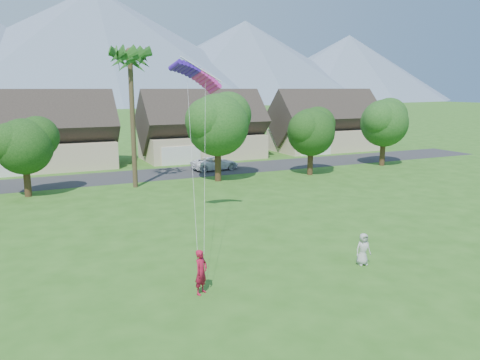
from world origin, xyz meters
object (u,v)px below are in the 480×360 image
kite_flyer (201,272)px  watcher (363,249)px  parked_car (215,163)px  parafoil_kite (196,74)px

kite_flyer → watcher: 8.74m
parked_car → parafoil_kite: (-9.02, -19.55, 9.09)m
watcher → parked_car: watcher is taller
watcher → parafoil_kite: (-5.27, 10.09, 8.99)m
parked_car → parafoil_kite: bearing=151.6°
watcher → parked_car: bearing=91.1°
watcher → parafoil_kite: size_ratio=0.48×
watcher → kite_flyer: bearing=-173.3°
kite_flyer → parafoil_kite: size_ratio=0.58×
watcher → parked_car: size_ratio=0.32×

